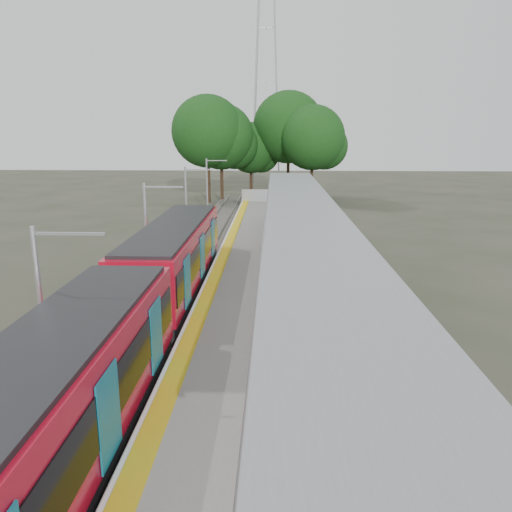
% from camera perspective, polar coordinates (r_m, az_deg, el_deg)
% --- Properties ---
extents(trackbed, '(3.00, 70.00, 0.24)m').
position_cam_1_polar(trackbed, '(27.70, -8.00, -2.46)').
color(trackbed, '#59544C').
rests_on(trackbed, ground).
extents(platform, '(6.00, 50.00, 1.00)m').
position_cam_1_polar(platform, '(27.18, 1.36, -1.81)').
color(platform, gray).
rests_on(platform, ground).
extents(tactile_strip, '(0.60, 50.00, 0.02)m').
position_cam_1_polar(tactile_strip, '(27.19, -4.01, -0.71)').
color(tactile_strip, gold).
rests_on(tactile_strip, platform).
extents(end_fence, '(6.00, 0.10, 1.20)m').
position_cam_1_polar(end_fence, '(51.49, 1.72, 6.96)').
color(end_fence, '#9EA0A5').
rests_on(end_fence, platform).
extents(train, '(2.74, 27.60, 3.62)m').
position_cam_1_polar(train, '(17.94, -13.60, -5.43)').
color(train, black).
rests_on(train, ground).
extents(canopy, '(3.27, 38.00, 3.66)m').
position_cam_1_polar(canopy, '(22.68, 5.37, 4.54)').
color(canopy, '#9EA0A5').
rests_on(canopy, platform).
extents(pylon, '(8.00, 4.00, 38.00)m').
position_cam_1_polar(pylon, '(79.93, 1.18, 21.97)').
color(pylon, '#9EA0A5').
rests_on(pylon, ground).
extents(tree_cluster, '(19.55, 12.67, 12.72)m').
position_cam_1_polar(tree_cluster, '(59.40, 0.18, 13.76)').
color(tree_cluster, '#382316').
rests_on(tree_cluster, ground).
extents(catenary_masts, '(2.08, 48.16, 5.40)m').
position_cam_1_polar(catenary_masts, '(26.45, -12.24, 2.80)').
color(catenary_masts, '#9EA0A5').
rests_on(catenary_masts, ground).
extents(bench_near, '(0.76, 1.59, 1.04)m').
position_cam_1_polar(bench_near, '(11.97, 7.69, -18.17)').
color(bench_near, '#0F134F').
rests_on(bench_near, platform).
extents(bench_mid, '(0.85, 1.48, 0.97)m').
position_cam_1_polar(bench_mid, '(23.58, 7.64, -1.85)').
color(bench_mid, '#0F134F').
rests_on(bench_mid, platform).
extents(bench_far, '(1.04, 1.53, 1.01)m').
position_cam_1_polar(bench_far, '(33.55, 5.99, 2.98)').
color(bench_far, '#0F134F').
rests_on(bench_far, platform).
extents(info_pillar_near, '(0.43, 0.43, 1.93)m').
position_cam_1_polar(info_pillar_near, '(12.59, 4.78, -14.84)').
color(info_pillar_near, beige).
rests_on(info_pillar_near, platform).
extents(info_pillar_far, '(0.39, 0.39, 1.73)m').
position_cam_1_polar(info_pillar_far, '(28.40, 2.35, 1.47)').
color(info_pillar_far, beige).
rests_on(info_pillar_far, platform).
extents(litter_bin, '(0.48, 0.48, 0.86)m').
position_cam_1_polar(litter_bin, '(18.06, 5.28, -7.06)').
color(litter_bin, '#9EA0A5').
rests_on(litter_bin, platform).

